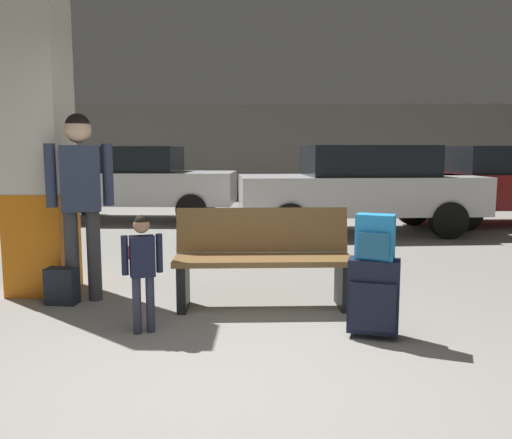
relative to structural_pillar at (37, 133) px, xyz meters
name	(u,v)px	position (x,y,z in m)	size (l,w,h in m)	color
ground_plane	(248,260)	(1.99, 1.84, -1.63)	(18.00, 18.00, 0.10)	gray
garage_back_wall	(258,152)	(1.99, 10.70, -0.18)	(18.00, 0.12, 2.80)	slate
structural_pillar	(37,133)	(0.00, 0.00, 0.00)	(0.57, 0.57, 3.19)	orange
bench	(263,258)	(2.21, -0.45, -1.14)	(1.63, 0.61, 0.89)	brown
suitcase	(373,296)	(3.06, -1.27, -1.26)	(0.42, 0.31, 0.60)	#191E33
backpack_bright	(375,237)	(3.06, -1.27, -0.81)	(0.32, 0.26, 0.34)	#268CD8
child	(142,261)	(1.29, -1.21, -1.01)	(0.30, 0.18, 0.93)	#33384C
adult	(80,187)	(0.52, -0.34, -0.50)	(0.57, 0.32, 1.75)	#38383D
backpack_dark_floor	(62,286)	(0.35, -0.44, -1.42)	(0.30, 0.22, 0.34)	#1E232D
parked_car_far	(133,181)	(-0.52, 5.67, -0.78)	(4.13, 1.86, 1.51)	silver
parked_car_near	(360,186)	(3.88, 4.03, -0.78)	(4.24, 2.09, 1.51)	silver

